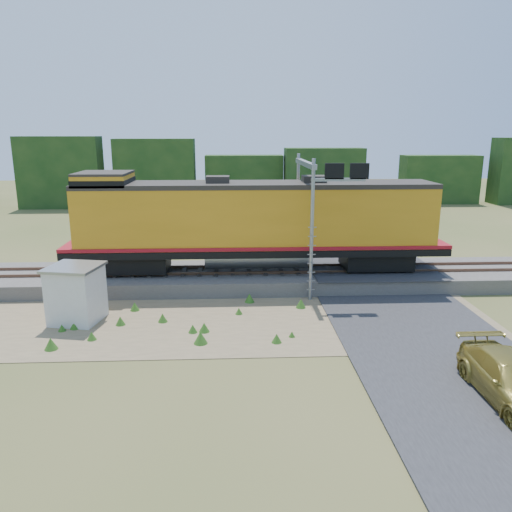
{
  "coord_description": "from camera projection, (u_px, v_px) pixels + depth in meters",
  "views": [
    {
      "loc": [
        -0.85,
        -20.94,
        8.38
      ],
      "look_at": [
        0.27,
        3.0,
        2.4
      ],
      "focal_mm": 35.0,
      "sensor_mm": 36.0,
      "label": 1
    }
  ],
  "objects": [
    {
      "name": "signal_gantry",
      "position": [
        313.0,
        191.0,
        26.39
      ],
      "size": [
        2.83,
        6.2,
        7.14
      ],
      "color": "gray",
      "rests_on": "ground"
    },
    {
      "name": "ground",
      "position": [
        253.0,
        324.0,
        22.36
      ],
      "size": [
        140.0,
        140.0,
        0.0
      ],
      "primitive_type": "plane",
      "color": "#475123",
      "rests_on": "ground"
    },
    {
      "name": "shed",
      "position": [
        76.0,
        294.0,
        22.39
      ],
      "size": [
        2.59,
        2.59,
        2.61
      ],
      "rotation": [
        0.0,
        0.0,
        -0.2
      ],
      "color": "silver",
      "rests_on": "ground"
    },
    {
      "name": "weed_clumps",
      "position": [
        175.0,
        325.0,
        22.3
      ],
      "size": [
        15.0,
        6.2,
        0.56
      ],
      "primitive_type": null,
      "color": "#31621C",
      "rests_on": "ground"
    },
    {
      "name": "tree_line_north",
      "position": [
        240.0,
        178.0,
        58.45
      ],
      "size": [
        130.0,
        3.0,
        6.5
      ],
      "color": "#163513",
      "rests_on": "ground"
    },
    {
      "name": "locomotive",
      "position": [
        251.0,
        222.0,
        27.31
      ],
      "size": [
        20.77,
        3.17,
        5.36
      ],
      "color": "black",
      "rests_on": "rails"
    },
    {
      "name": "rails",
      "position": [
        249.0,
        269.0,
        27.96
      ],
      "size": [
        70.0,
        1.54,
        0.16
      ],
      "color": "brown",
      "rests_on": "ballast"
    },
    {
      "name": "road",
      "position": [
        401.0,
        314.0,
        23.38
      ],
      "size": [
        7.0,
        66.0,
        0.86
      ],
      "color": "#38383A",
      "rests_on": "ground"
    },
    {
      "name": "dirt_shoulder",
      "position": [
        209.0,
        320.0,
        22.75
      ],
      "size": [
        26.0,
        8.0,
        0.03
      ],
      "primitive_type": "cube",
      "color": "#8C7754",
      "rests_on": "ground"
    },
    {
      "name": "ballast",
      "position": [
        249.0,
        278.0,
        28.08
      ],
      "size": [
        70.0,
        5.0,
        0.8
      ],
      "primitive_type": "cube",
      "color": "slate",
      "rests_on": "ground"
    }
  ]
}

